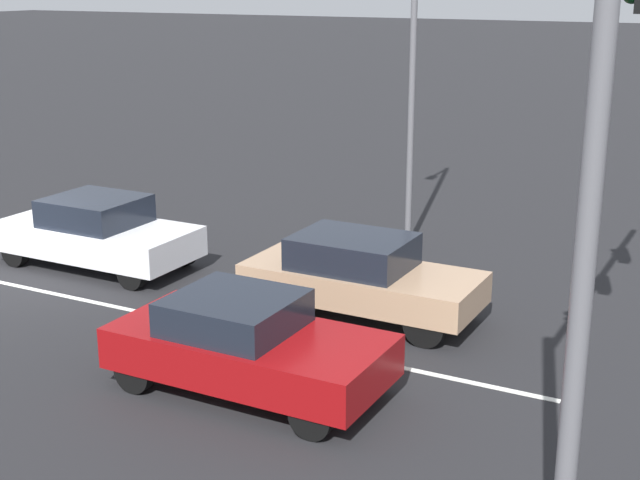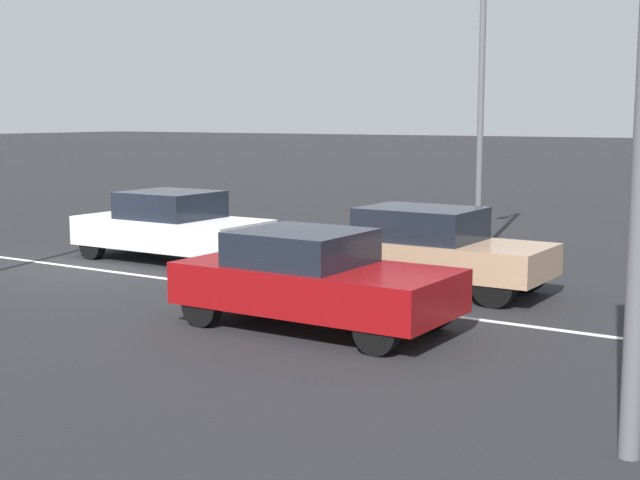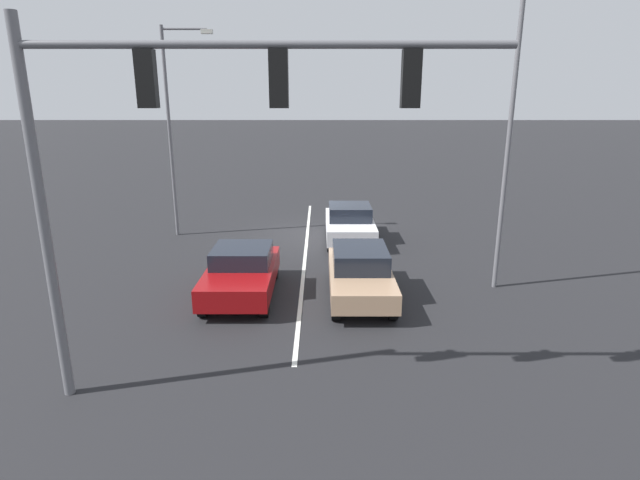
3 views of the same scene
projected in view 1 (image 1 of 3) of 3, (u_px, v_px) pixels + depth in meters
name	position (u px, v px, depth m)	size (l,w,h in m)	color
ground_plane	(4.00, 283.00, 17.92)	(240.00, 240.00, 0.00)	black
lane_stripe_left_divider	(103.00, 304.00, 16.75)	(0.12, 17.16, 0.01)	silver
car_tan_leftlane_front	(360.00, 275.00, 15.99)	(1.79, 4.25, 1.49)	tan
car_maroon_midlane_front	(247.00, 344.00, 13.09)	(1.94, 4.10, 1.44)	maroon
car_white_leftlane_second	(97.00, 232.00, 18.79)	(1.93, 4.26, 1.50)	silver
street_lamp_left_shoulder	(412.00, 9.00, 18.63)	(1.62, 0.24, 9.37)	slate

